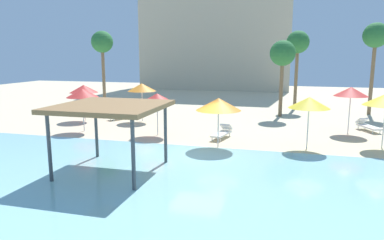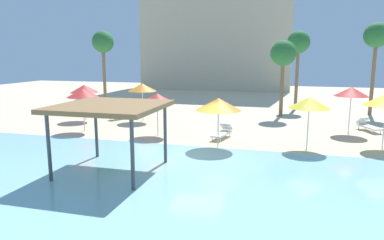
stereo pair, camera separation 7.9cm
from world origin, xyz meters
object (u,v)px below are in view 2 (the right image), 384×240
(beach_umbrella_orange_5, at_px, (142,87))
(lounge_chair_2, at_px, (368,126))
(lounge_chair_0, at_px, (123,114))
(lounge_chair_4, at_px, (222,132))
(shade_pavilion, at_px, (110,109))
(beach_umbrella_red_3, at_px, (83,93))
(beach_umbrella_red_7, at_px, (84,89))
(beach_umbrella_red_0, at_px, (352,92))
(palm_tree_1, at_px, (299,44))
(beach_umbrella_orange_1, at_px, (218,104))
(beach_umbrella_red_2, at_px, (157,98))
(beach_umbrella_yellow_6, at_px, (309,103))
(palm_tree_3, at_px, (377,38))
(palm_tree_2, at_px, (103,44))
(palm_tree_0, at_px, (283,55))

(beach_umbrella_orange_5, bearing_deg, lounge_chair_2, 2.30)
(lounge_chair_0, relative_size, lounge_chair_4, 0.98)
(shade_pavilion, bearing_deg, beach_umbrella_red_3, 129.27)
(beach_umbrella_red_7, distance_m, lounge_chair_0, 3.27)
(beach_umbrella_red_0, xyz_separation_m, lounge_chair_0, (-15.32, 0.85, -2.18))
(lounge_chair_0, relative_size, palm_tree_1, 0.29)
(beach_umbrella_red_0, distance_m, lounge_chair_0, 15.49)
(beach_umbrella_orange_1, xyz_separation_m, beach_umbrella_red_2, (-3.98, 1.92, -0.04))
(beach_umbrella_red_0, relative_size, palm_tree_1, 0.42)
(beach_umbrella_red_2, height_order, beach_umbrella_yellow_6, beach_umbrella_yellow_6)
(beach_umbrella_orange_1, bearing_deg, palm_tree_3, 54.03)
(beach_umbrella_red_7, xyz_separation_m, palm_tree_3, (20.31, 8.11, 3.65))
(shade_pavilion, height_order, beach_umbrella_red_0, beach_umbrella_red_0)
(beach_umbrella_orange_5, relative_size, lounge_chair_0, 1.38)
(lounge_chair_2, relative_size, palm_tree_1, 0.30)
(palm_tree_3, bearing_deg, palm_tree_2, -175.65)
(beach_umbrella_red_2, bearing_deg, beach_umbrella_orange_5, 123.51)
(beach_umbrella_orange_5, height_order, palm_tree_1, palm_tree_1)
(lounge_chair_2, height_order, palm_tree_3, palm_tree_3)
(lounge_chair_4, bearing_deg, palm_tree_0, 172.15)
(beach_umbrella_orange_5, distance_m, beach_umbrella_red_7, 4.18)
(beach_umbrella_orange_1, relative_size, lounge_chair_2, 1.29)
(lounge_chair_0, distance_m, palm_tree_1, 15.78)
(beach_umbrella_orange_5, xyz_separation_m, palm_tree_0, (9.43, 4.54, 2.25))
(beach_umbrella_red_3, relative_size, lounge_chair_4, 1.33)
(beach_umbrella_red_0, xyz_separation_m, beach_umbrella_red_2, (-10.90, -3.52, -0.31))
(palm_tree_1, distance_m, palm_tree_2, 16.89)
(beach_umbrella_red_0, bearing_deg, beach_umbrella_red_3, -166.98)
(lounge_chair_4, distance_m, palm_tree_2, 16.44)
(lounge_chair_4, distance_m, palm_tree_1, 14.10)
(shade_pavilion, distance_m, beach_umbrella_red_0, 14.53)
(beach_umbrella_red_2, bearing_deg, palm_tree_1, 58.15)
(beach_umbrella_orange_1, distance_m, beach_umbrella_red_2, 4.42)
(beach_umbrella_red_7, bearing_deg, palm_tree_0, 21.63)
(shade_pavilion, bearing_deg, beach_umbrella_orange_5, 106.87)
(palm_tree_2, bearing_deg, lounge_chair_4, -36.71)
(beach_umbrella_red_7, bearing_deg, shade_pavilion, -53.41)
(palm_tree_2, bearing_deg, lounge_chair_2, -13.47)
(palm_tree_0, bearing_deg, lounge_chair_2, -36.19)
(beach_umbrella_red_0, relative_size, beach_umbrella_orange_5, 1.04)
(beach_umbrella_red_2, height_order, lounge_chair_4, beach_umbrella_red_2)
(beach_umbrella_orange_1, distance_m, palm_tree_2, 17.44)
(palm_tree_1, xyz_separation_m, palm_tree_2, (-16.60, -3.14, 0.06))
(beach_umbrella_red_2, bearing_deg, beach_umbrella_orange_1, -25.75)
(lounge_chair_4, bearing_deg, shade_pavilion, -12.45)
(shade_pavilion, relative_size, beach_umbrella_red_2, 1.64)
(palm_tree_1, bearing_deg, beach_umbrella_red_0, -71.99)
(palm_tree_3, bearing_deg, beach_umbrella_red_7, -158.23)
(beach_umbrella_orange_1, relative_size, palm_tree_3, 0.36)
(palm_tree_0, distance_m, palm_tree_1, 4.43)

